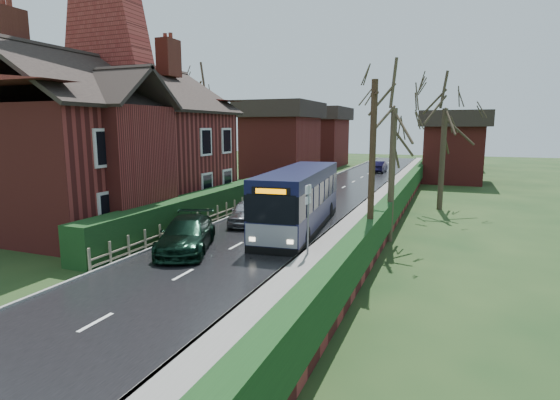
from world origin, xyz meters
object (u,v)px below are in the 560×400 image
at_px(bus, 299,200).
at_px(car_green, 187,234).
at_px(brick_house, 115,140).
at_px(telegraph_pole, 372,175).
at_px(car_silver, 247,212).
at_px(bus_stop_sign, 308,210).

relative_size(bus, car_green, 2.14).
distance_m(brick_house, telegraph_pole, 14.98).
relative_size(brick_house, car_silver, 3.99).
distance_m(brick_house, bus_stop_sign, 12.74).
relative_size(bus_stop_sign, telegraph_pole, 0.43).
bearing_deg(bus, brick_house, -178.30).
bearing_deg(bus, car_silver, 173.32).
xyz_separation_m(brick_house, telegraph_pole, (14.53, -3.49, -1.00)).
xyz_separation_m(bus, telegraph_pole, (4.35, -4.82, 1.89)).
distance_m(car_silver, car_green, 5.47).
bearing_deg(brick_house, car_silver, 10.80).
height_order(bus, car_silver, bus).
relative_size(car_green, telegraph_pole, 0.71).
distance_m(bus_stop_sign, telegraph_pole, 2.87).
distance_m(car_green, bus_stop_sign, 5.18).
relative_size(brick_house, bus, 1.45).
relative_size(brick_house, telegraph_pole, 2.19).
xyz_separation_m(car_green, telegraph_pole, (7.40, 0.60, 2.69)).
height_order(brick_house, telegraph_pole, brick_house).
distance_m(bus, telegraph_pole, 6.76).
bearing_deg(brick_house, bus_stop_sign, -14.74).
xyz_separation_m(brick_house, car_green, (7.13, -4.08, -3.69)).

